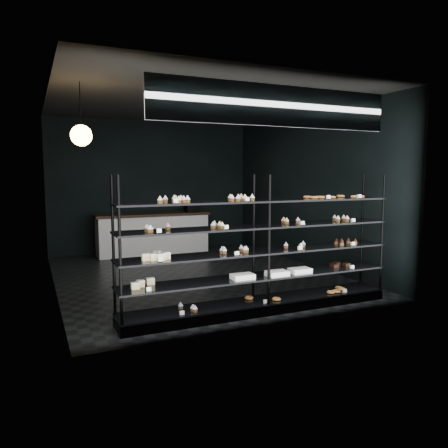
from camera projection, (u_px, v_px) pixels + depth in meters
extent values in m
cube|color=black|center=(195.00, 275.00, 8.32)|extent=(5.00, 6.00, 0.01)
cube|color=black|center=(194.00, 103.00, 7.96)|extent=(5.00, 6.00, 0.01)
cube|color=black|center=(153.00, 187.00, 10.86)|extent=(5.00, 0.01, 3.20)
cube|color=black|center=(278.00, 200.00, 5.42)|extent=(5.00, 0.01, 3.20)
cube|color=black|center=(51.00, 193.00, 7.13)|extent=(0.01, 6.00, 3.20)
cube|color=black|center=(307.00, 189.00, 9.15)|extent=(0.01, 6.00, 3.20)
cube|color=black|center=(260.00, 307.00, 6.12)|extent=(4.00, 0.50, 0.12)
cylinder|color=black|center=(120.00, 255.00, 5.02)|extent=(0.04, 0.04, 1.85)
cylinder|color=black|center=(113.00, 249.00, 5.42)|extent=(0.04, 0.04, 1.85)
cylinder|color=black|center=(269.00, 244.00, 5.82)|extent=(0.04, 0.04, 1.85)
cylinder|color=black|center=(254.00, 240.00, 6.21)|extent=(0.04, 0.04, 1.85)
cylinder|color=black|center=(382.00, 236.00, 6.61)|extent=(0.04, 0.04, 1.85)
cylinder|color=black|center=(362.00, 232.00, 7.01)|extent=(0.04, 0.04, 1.85)
cube|color=black|center=(261.00, 301.00, 6.11)|extent=(4.00, 0.50, 0.03)
cube|color=black|center=(261.00, 276.00, 6.07)|extent=(4.00, 0.50, 0.02)
cube|color=black|center=(261.00, 252.00, 6.03)|extent=(4.00, 0.50, 0.02)
cube|color=black|center=(261.00, 226.00, 5.99)|extent=(4.00, 0.50, 0.02)
cube|color=black|center=(261.00, 201.00, 5.95)|extent=(4.00, 0.50, 0.02)
cube|color=white|center=(177.00, 201.00, 5.27)|extent=(0.06, 0.04, 0.06)
cube|color=white|center=(246.00, 200.00, 5.65)|extent=(0.06, 0.04, 0.06)
cube|color=white|center=(327.00, 197.00, 6.17)|extent=(0.06, 0.04, 0.06)
cube|color=white|center=(358.00, 197.00, 6.40)|extent=(0.06, 0.04, 0.06)
cube|color=white|center=(161.00, 231.00, 5.23)|extent=(0.06, 0.04, 0.06)
cube|color=white|center=(227.00, 227.00, 5.58)|extent=(0.05, 0.04, 0.06)
cube|color=white|center=(302.00, 223.00, 6.05)|extent=(0.05, 0.04, 0.06)
cube|color=white|center=(353.00, 220.00, 6.41)|extent=(0.06, 0.04, 0.06)
cube|color=white|center=(157.00, 260.00, 5.25)|extent=(0.06, 0.04, 0.06)
cube|color=white|center=(239.00, 253.00, 5.69)|extent=(0.06, 0.04, 0.06)
cube|color=white|center=(301.00, 248.00, 6.08)|extent=(0.05, 0.04, 0.06)
cube|color=white|center=(353.00, 244.00, 6.45)|extent=(0.06, 0.04, 0.06)
cube|color=white|center=(152.00, 289.00, 5.26)|extent=(0.06, 0.04, 0.06)
cube|color=white|center=(350.00, 267.00, 6.47)|extent=(0.06, 0.04, 0.06)
cube|color=white|center=(186.00, 313.00, 5.47)|extent=(0.06, 0.04, 0.06)
cube|color=white|center=(264.00, 302.00, 5.93)|extent=(0.05, 0.04, 0.06)
cube|color=white|center=(345.00, 291.00, 6.48)|extent=(0.06, 0.04, 0.06)
cube|color=#0D1942|center=(276.00, 106.00, 5.36)|extent=(3.20, 0.04, 0.45)
cube|color=white|center=(277.00, 106.00, 5.34)|extent=(3.30, 0.02, 0.50)
cylinder|color=black|center=(80.00, 103.00, 6.02)|extent=(0.01, 0.01, 0.58)
sphere|color=#FBAE57|center=(81.00, 135.00, 6.07)|extent=(0.29, 0.29, 0.29)
cube|color=silver|center=(153.00, 235.00, 10.48)|extent=(2.61, 0.60, 0.92)
cube|color=black|center=(153.00, 214.00, 10.42)|extent=(2.72, 0.65, 0.06)
cube|color=black|center=(191.00, 207.00, 10.80)|extent=(0.30, 0.30, 0.25)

